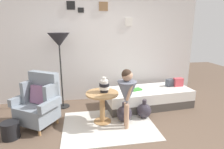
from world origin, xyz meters
TOP-DOWN VIEW (x-y plane):
  - ground_plane at (0.00, 0.00)m, footprint 12.00×12.00m
  - gallery_wall at (0.00, 1.95)m, footprint 4.80×0.12m
  - rug at (0.01, 0.50)m, footprint 1.65×1.29m
  - armchair at (-1.22, 0.74)m, footprint 0.90×0.85m
  - daybed at (1.03, 1.25)m, footprint 1.96×0.96m
  - pillow_head at (1.80, 1.34)m, footprint 0.22×0.14m
  - pillow_mid at (1.61, 1.37)m, footprint 0.21×0.16m
  - side_table at (-0.09, 0.65)m, footprint 0.60×0.60m
  - vase_striped at (-0.04, 0.68)m, footprint 0.18×0.18m
  - floor_lamp at (-0.88, 1.51)m, footprint 0.45×0.45m
  - person_child at (0.31, 0.38)m, footprint 0.34×0.34m
  - book_on_daybed at (0.74, 1.22)m, footprint 0.26×0.22m
  - demijohn_near at (0.33, 0.63)m, footprint 0.30×0.30m
  - demijohn_far at (0.75, 0.70)m, footprint 0.29×0.29m
  - magazine_basket at (-1.62, 0.37)m, footprint 0.28×0.28m

SIDE VIEW (x-z plane):
  - ground_plane at x=0.00m, z-range 0.00..0.00m
  - rug at x=0.01m, z-range 0.00..0.01m
  - magazine_basket at x=-1.62m, z-range 0.00..0.28m
  - demijohn_far at x=0.75m, z-range -0.04..0.34m
  - demijohn_near at x=0.33m, z-range -0.04..0.35m
  - daybed at x=1.03m, z-range 0.00..0.40m
  - book_on_daybed at x=0.74m, z-range 0.40..0.43m
  - side_table at x=-0.09m, z-range 0.13..0.72m
  - armchair at x=-1.22m, z-range -0.05..0.92m
  - pillow_mid at x=1.61m, z-range 0.40..0.57m
  - pillow_head at x=1.80m, z-range 0.40..0.59m
  - person_child at x=0.31m, z-range 0.15..1.22m
  - vase_striped at x=-0.04m, z-range 0.57..0.85m
  - gallery_wall at x=0.00m, z-range 0.00..2.60m
  - floor_lamp at x=-0.88m, z-range 0.63..2.27m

